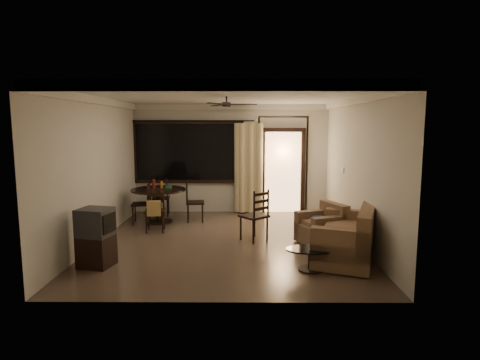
{
  "coord_description": "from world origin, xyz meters",
  "views": [
    {
      "loc": [
        0.31,
        -7.64,
        2.25
      ],
      "look_at": [
        0.25,
        0.2,
        1.19
      ],
      "focal_mm": 30.0,
      "sensor_mm": 36.0,
      "label": 1
    }
  ],
  "objects_px": {
    "dining_table": "(159,196)",
    "dining_chair_north": "(161,204)",
    "dining_chair_west": "(142,211)",
    "dining_chair_south": "(155,218)",
    "dining_chair_east": "(195,209)",
    "side_chair": "(254,225)",
    "coffee_table": "(311,256)",
    "sofa": "(349,239)",
    "armchair": "(323,228)",
    "tv_cabinet": "(96,237)"
  },
  "relations": [
    {
      "from": "dining_table",
      "to": "armchair",
      "type": "height_order",
      "value": "dining_table"
    },
    {
      "from": "dining_chair_north",
      "to": "side_chair",
      "type": "xyz_separation_m",
      "value": [
        2.29,
        -2.22,
        0.02
      ]
    },
    {
      "from": "dining_chair_south",
      "to": "sofa",
      "type": "relative_size",
      "value": 0.51
    },
    {
      "from": "dining_chair_east",
      "to": "sofa",
      "type": "bearing_deg",
      "value": -139.32
    },
    {
      "from": "sofa",
      "to": "armchair",
      "type": "xyz_separation_m",
      "value": [
        -0.26,
        0.91,
        -0.04
      ]
    },
    {
      "from": "tv_cabinet",
      "to": "dining_chair_north",
      "type": "bearing_deg",
      "value": 98.13
    },
    {
      "from": "dining_chair_east",
      "to": "side_chair",
      "type": "distance_m",
      "value": 2.12
    },
    {
      "from": "dining_chair_west",
      "to": "dining_chair_north",
      "type": "height_order",
      "value": "same"
    },
    {
      "from": "dining_chair_east",
      "to": "sofa",
      "type": "distance_m",
      "value": 4.01
    },
    {
      "from": "dining_chair_west",
      "to": "dining_chair_north",
      "type": "distance_m",
      "value": 0.85
    },
    {
      "from": "dining_chair_north",
      "to": "coffee_table",
      "type": "xyz_separation_m",
      "value": [
        3.13,
        -3.87,
        -0.05
      ]
    },
    {
      "from": "dining_chair_west",
      "to": "dining_chair_south",
      "type": "xyz_separation_m",
      "value": [
        0.47,
        -0.76,
        0.02
      ]
    },
    {
      "from": "dining_table",
      "to": "dining_chair_north",
      "type": "distance_m",
      "value": 0.79
    },
    {
      "from": "dining_chair_south",
      "to": "tv_cabinet",
      "type": "bearing_deg",
      "value": -109.13
    },
    {
      "from": "dining_chair_east",
      "to": "side_chair",
      "type": "height_order",
      "value": "side_chair"
    },
    {
      "from": "coffee_table",
      "to": "sofa",
      "type": "bearing_deg",
      "value": 35.72
    },
    {
      "from": "dining_chair_east",
      "to": "dining_table",
      "type": "bearing_deg",
      "value": 89.93
    },
    {
      "from": "dining_chair_west",
      "to": "coffee_table",
      "type": "xyz_separation_m",
      "value": [
        3.41,
        -3.07,
        -0.05
      ]
    },
    {
      "from": "tv_cabinet",
      "to": "dining_table",
      "type": "bearing_deg",
      "value": 95.36
    },
    {
      "from": "dining_chair_north",
      "to": "armchair",
      "type": "distance_m",
      "value": 4.35
    },
    {
      "from": "dining_chair_west",
      "to": "armchair",
      "type": "height_order",
      "value": "dining_chair_west"
    },
    {
      "from": "dining_chair_west",
      "to": "dining_chair_south",
      "type": "relative_size",
      "value": 1.0
    },
    {
      "from": "side_chair",
      "to": "coffee_table",
      "type": "bearing_deg",
      "value": 76.34
    },
    {
      "from": "dining_chair_east",
      "to": "side_chair",
      "type": "bearing_deg",
      "value": -146.09
    },
    {
      "from": "dining_chair_north",
      "to": "tv_cabinet",
      "type": "bearing_deg",
      "value": 78.96
    },
    {
      "from": "side_chair",
      "to": "armchair",
      "type": "bearing_deg",
      "value": 130.23
    },
    {
      "from": "coffee_table",
      "to": "dining_chair_east",
      "type": "bearing_deg",
      "value": 124.16
    },
    {
      "from": "dining_chair_west",
      "to": "side_chair",
      "type": "height_order",
      "value": "side_chair"
    },
    {
      "from": "dining_table",
      "to": "sofa",
      "type": "relative_size",
      "value": 0.67
    },
    {
      "from": "dining_chair_east",
      "to": "side_chair",
      "type": "relative_size",
      "value": 0.92
    },
    {
      "from": "dining_chair_south",
      "to": "side_chair",
      "type": "height_order",
      "value": "side_chair"
    },
    {
      "from": "dining_chair_east",
      "to": "side_chair",
      "type": "xyz_separation_m",
      "value": [
        1.37,
        -1.61,
        0.02
      ]
    },
    {
      "from": "dining_chair_south",
      "to": "sofa",
      "type": "bearing_deg",
      "value": -32.34
    },
    {
      "from": "dining_chair_east",
      "to": "dining_chair_north",
      "type": "xyz_separation_m",
      "value": [
        -0.92,
        0.61,
        0.0
      ]
    },
    {
      "from": "dining_chair_north",
      "to": "coffee_table",
      "type": "bearing_deg",
      "value": 122.52
    },
    {
      "from": "dining_chair_south",
      "to": "side_chair",
      "type": "bearing_deg",
      "value": -24.01
    },
    {
      "from": "dining_chair_north",
      "to": "coffee_table",
      "type": "relative_size",
      "value": 1.19
    },
    {
      "from": "sofa",
      "to": "dining_chair_south",
      "type": "bearing_deg",
      "value": 174.6
    },
    {
      "from": "sofa",
      "to": "coffee_table",
      "type": "bearing_deg",
      "value": -123.81
    },
    {
      "from": "dining_chair_east",
      "to": "coffee_table",
      "type": "height_order",
      "value": "dining_chair_east"
    },
    {
      "from": "dining_table",
      "to": "dining_chair_north",
      "type": "height_order",
      "value": "dining_table"
    },
    {
      "from": "tv_cabinet",
      "to": "dining_chair_east",
      "type": "bearing_deg",
      "value": 81.21
    },
    {
      "from": "dining_table",
      "to": "dining_chair_west",
      "type": "relative_size",
      "value": 1.33
    },
    {
      "from": "dining_chair_north",
      "to": "side_chair",
      "type": "distance_m",
      "value": 3.19
    },
    {
      "from": "dining_chair_north",
      "to": "sofa",
      "type": "relative_size",
      "value": 0.51
    },
    {
      "from": "dining_chair_south",
      "to": "side_chair",
      "type": "relative_size",
      "value": 0.92
    },
    {
      "from": "dining_chair_north",
      "to": "sofa",
      "type": "bearing_deg",
      "value": 132.69
    },
    {
      "from": "dining_chair_west",
      "to": "dining_chair_south",
      "type": "distance_m",
      "value": 0.89
    },
    {
      "from": "coffee_table",
      "to": "side_chair",
      "type": "relative_size",
      "value": 0.77
    },
    {
      "from": "dining_table",
      "to": "dining_chair_south",
      "type": "distance_m",
      "value": 0.92
    }
  ]
}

